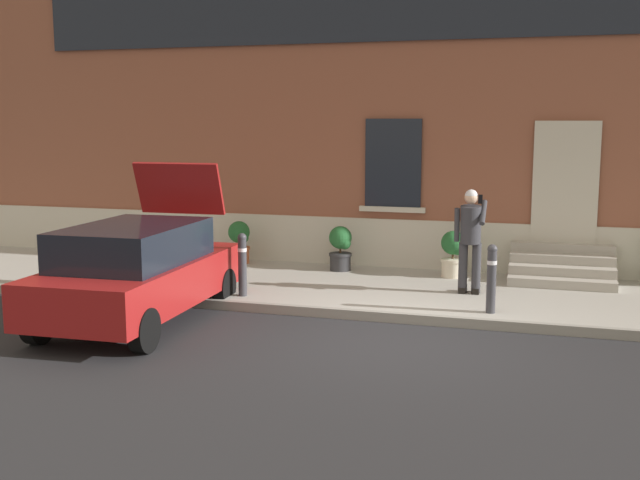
{
  "coord_description": "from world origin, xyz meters",
  "views": [
    {
      "loc": [
        2.06,
        -10.3,
        3.01
      ],
      "look_at": [
        -1.52,
        1.6,
        1.1
      ],
      "focal_mm": 43.67,
      "sensor_mm": 36.0,
      "label": 1
    }
  ],
  "objects_px": {
    "hatchback_car_red": "(138,270)",
    "bollard_far_left": "(242,262)",
    "bollard_near_person": "(492,276)",
    "planter_charcoal": "(341,247)",
    "planter_terracotta": "(239,241)",
    "person_on_phone": "(470,234)",
    "planter_cream": "(453,253)"
  },
  "relations": [
    {
      "from": "bollard_near_person",
      "to": "person_on_phone",
      "type": "height_order",
      "value": "person_on_phone"
    },
    {
      "from": "hatchback_car_red",
      "to": "bollard_near_person",
      "type": "height_order",
      "value": "hatchback_car_red"
    },
    {
      "from": "bollard_far_left",
      "to": "person_on_phone",
      "type": "height_order",
      "value": "person_on_phone"
    },
    {
      "from": "planter_terracotta",
      "to": "bollard_far_left",
      "type": "bearing_deg",
      "value": -66.44
    },
    {
      "from": "person_on_phone",
      "to": "bollard_near_person",
      "type": "bearing_deg",
      "value": -54.76
    },
    {
      "from": "bollard_far_left",
      "to": "planter_terracotta",
      "type": "bearing_deg",
      "value": 113.56
    },
    {
      "from": "person_on_phone",
      "to": "planter_cream",
      "type": "distance_m",
      "value": 1.51
    },
    {
      "from": "hatchback_car_red",
      "to": "planter_cream",
      "type": "height_order",
      "value": "hatchback_car_red"
    },
    {
      "from": "bollard_far_left",
      "to": "planter_cream",
      "type": "height_order",
      "value": "bollard_far_left"
    },
    {
      "from": "planter_cream",
      "to": "hatchback_car_red",
      "type": "bearing_deg",
      "value": -135.59
    },
    {
      "from": "bollard_near_person",
      "to": "planter_cream",
      "type": "bearing_deg",
      "value": 109.06
    },
    {
      "from": "person_on_phone",
      "to": "planter_charcoal",
      "type": "distance_m",
      "value": 2.98
    },
    {
      "from": "person_on_phone",
      "to": "planter_cream",
      "type": "bearing_deg",
      "value": 122.85
    },
    {
      "from": "hatchback_car_red",
      "to": "planter_terracotta",
      "type": "bearing_deg",
      "value": 91.91
    },
    {
      "from": "hatchback_car_red",
      "to": "bollard_near_person",
      "type": "distance_m",
      "value": 5.28
    },
    {
      "from": "person_on_phone",
      "to": "planter_cream",
      "type": "xyz_separation_m",
      "value": [
        -0.43,
        1.34,
        -0.55
      ]
    },
    {
      "from": "hatchback_car_red",
      "to": "bollard_far_left",
      "type": "relative_size",
      "value": 3.94
    },
    {
      "from": "bollard_near_person",
      "to": "planter_charcoal",
      "type": "relative_size",
      "value": 1.22
    },
    {
      "from": "bollard_far_left",
      "to": "planter_charcoal",
      "type": "distance_m",
      "value": 2.77
    },
    {
      "from": "person_on_phone",
      "to": "planter_terracotta",
      "type": "distance_m",
      "value": 5.01
    },
    {
      "from": "person_on_phone",
      "to": "planter_charcoal",
      "type": "relative_size",
      "value": 2.04
    },
    {
      "from": "bollard_far_left",
      "to": "person_on_phone",
      "type": "distance_m",
      "value": 3.79
    },
    {
      "from": "bollard_far_left",
      "to": "planter_charcoal",
      "type": "xyz_separation_m",
      "value": [
        0.97,
        2.59,
        -0.11
      ]
    },
    {
      "from": "hatchback_car_red",
      "to": "bollard_far_left",
      "type": "height_order",
      "value": "hatchback_car_red"
    },
    {
      "from": "hatchback_car_red",
      "to": "bollard_far_left",
      "type": "xyz_separation_m",
      "value": [
        1.05,
        1.52,
        -0.09
      ]
    },
    {
      "from": "bollard_near_person",
      "to": "bollard_far_left",
      "type": "relative_size",
      "value": 1.0
    },
    {
      "from": "bollard_far_left",
      "to": "bollard_near_person",
      "type": "bearing_deg",
      "value": 0.0
    },
    {
      "from": "bollard_far_left",
      "to": "person_on_phone",
      "type": "relative_size",
      "value": 0.6
    },
    {
      "from": "bollard_far_left",
      "to": "planter_terracotta",
      "type": "xyz_separation_m",
      "value": [
        -1.19,
        2.72,
        -0.11
      ]
    },
    {
      "from": "bollard_near_person",
      "to": "planter_terracotta",
      "type": "relative_size",
      "value": 1.22
    },
    {
      "from": "bollard_near_person",
      "to": "planter_cream",
      "type": "distance_m",
      "value": 2.72
    },
    {
      "from": "person_on_phone",
      "to": "planter_cream",
      "type": "height_order",
      "value": "person_on_phone"
    }
  ]
}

